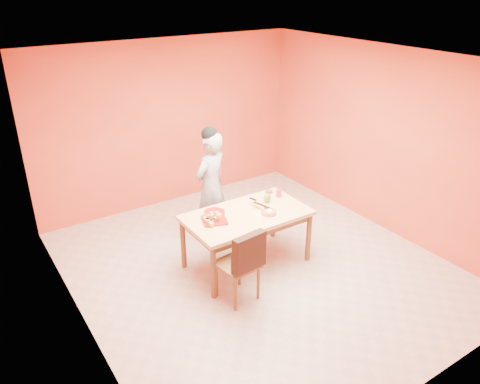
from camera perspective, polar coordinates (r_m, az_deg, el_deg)
floor at (r=6.35m, az=2.08°, el=-9.04°), size 5.00×5.00×0.00m
ceiling at (r=5.33m, az=2.54°, el=15.74°), size 5.00×5.00×0.00m
wall_back at (r=7.75m, az=-8.64°, el=8.21°), size 4.50×0.00×4.50m
wall_left at (r=4.87m, az=-19.82°, el=-3.56°), size 0.00×5.00×5.00m
wall_right at (r=7.18m, az=17.13°, el=6.00°), size 0.00×5.00×5.00m
dining_table at (r=6.07m, az=0.83°, el=-3.42°), size 1.60×0.90×0.76m
dining_chair at (r=5.52m, az=-0.20°, el=-8.66°), size 0.49×0.55×0.96m
pastry_pile at (r=5.83m, az=-3.13°, el=-2.99°), size 0.27×0.27×0.09m
person at (r=6.69m, az=-3.57°, el=0.71°), size 0.69×0.57×1.61m
pastry_platter at (r=5.86m, az=-3.12°, el=-3.44°), size 0.38×0.38×0.02m
red_dinner_plate at (r=6.05m, az=-3.14°, el=-2.48°), size 0.35×0.35×0.02m
white_cake_plate at (r=6.00m, az=3.52°, el=-2.76°), size 0.28×0.28×0.01m
sponge_cake at (r=5.99m, az=3.53°, el=-2.51°), size 0.22×0.22×0.05m
cake_server at (r=6.11m, az=2.60°, el=-1.59°), size 0.12×0.27×0.01m
egg_ornament at (r=6.30m, az=3.33°, el=-0.71°), size 0.12×0.10×0.13m
magenta_glass at (r=6.47m, az=4.74°, el=-0.15°), size 0.08×0.08×0.11m
checker_tin at (r=6.60m, az=3.54°, el=0.04°), size 0.12×0.12×0.03m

